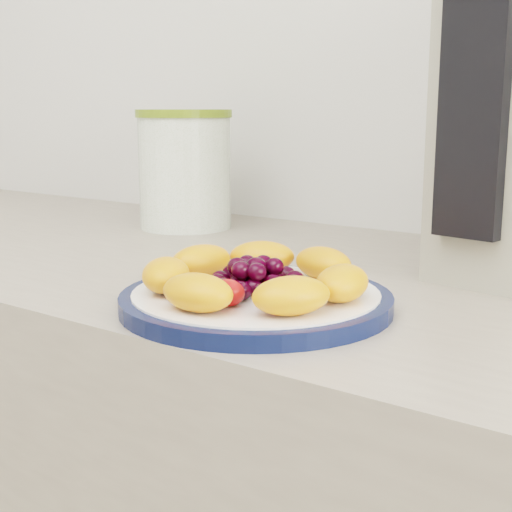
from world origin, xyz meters
The scene contains 6 objects.
plate_rim centered at (0.01, 1.03, 0.91)m, with size 0.25×0.25×0.01m, color #0B163A.
plate_face centered at (0.01, 1.03, 0.91)m, with size 0.23×0.23×0.02m, color white.
canister centered at (-0.36, 1.34, 0.98)m, with size 0.14×0.14×0.17m, color #456B23.
canister_lid centered at (-0.36, 1.34, 1.08)m, with size 0.15×0.15×0.01m, color olive.
appliance_panel centered at (0.14, 1.20, 1.10)m, with size 0.07×0.02×0.29m, color black.
fruit_plate centered at (0.00, 1.02, 0.93)m, with size 0.22×0.21×0.03m.
Camera 1 is at (0.38, 0.51, 1.08)m, focal length 50.00 mm.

